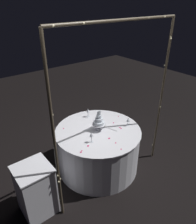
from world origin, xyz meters
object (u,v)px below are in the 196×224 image
at_px(main_table, 98,149).
at_px(wine_glass_1, 88,111).
at_px(decorative_arch, 119,92).
at_px(wine_glass_2, 91,135).
at_px(side_table, 36,190).
at_px(tiered_cake, 99,121).
at_px(wine_glass_0, 128,120).
at_px(cake_knife, 108,128).

distance_m(main_table, wine_glass_1, 0.70).
height_order(decorative_arch, wine_glass_2, decorative_arch).
relative_size(side_table, wine_glass_2, 4.53).
height_order(tiered_cake, wine_glass_2, tiered_cake).
bearing_deg(wine_glass_0, cake_knife, -22.98).
bearing_deg(wine_glass_1, decorative_arch, 81.39).
xyz_separation_m(decorative_arch, wine_glass_0, (-0.49, -0.24, -0.72)).
height_order(main_table, side_table, side_table).
bearing_deg(wine_glass_1, wine_glass_0, 118.13).
bearing_deg(side_table, wine_glass_0, 179.46).
height_order(decorative_arch, wine_glass_0, decorative_arch).
relative_size(tiered_cake, wine_glass_2, 1.97).
bearing_deg(wine_glass_0, tiered_cake, -23.78).
xyz_separation_m(side_table, wine_glass_1, (-1.36, -0.65, 0.50)).
height_order(decorative_arch, wine_glass_1, decorative_arch).
xyz_separation_m(decorative_arch, wine_glass_1, (-0.14, -0.91, -0.70)).
bearing_deg(wine_glass_1, cake_knife, 93.56).
xyz_separation_m(wine_glass_1, cake_knife, (-0.03, 0.53, -0.11)).
xyz_separation_m(decorative_arch, main_table, (0.00, -0.44, -1.21)).
distance_m(wine_glass_2, cake_knife, 0.49).
bearing_deg(decorative_arch, wine_glass_0, -153.89).
bearing_deg(wine_glass_1, wine_glass_2, 57.75).
distance_m(main_table, wine_glass_2, 0.61).
relative_size(main_table, cake_knife, 4.96).
relative_size(main_table, tiered_cake, 4.19).
xyz_separation_m(wine_glass_0, cake_knife, (0.32, -0.14, -0.10)).
relative_size(side_table, cake_knife, 2.72).
bearing_deg(wine_glass_0, decorative_arch, 26.11).
relative_size(tiered_cake, wine_glass_1, 2.08).
xyz_separation_m(main_table, wine_glass_1, (-0.14, -0.47, 0.50)).
height_order(main_table, wine_glass_0, wine_glass_0).
relative_size(main_table, side_table, 1.82).
xyz_separation_m(wine_glass_1, wine_glass_2, (0.42, 0.66, 0.01)).
relative_size(tiered_cake, cake_knife, 1.18).
bearing_deg(tiered_cake, wine_glass_1, -103.80).
bearing_deg(cake_knife, decorative_arch, 65.79).
bearing_deg(wine_glass_2, cake_knife, -163.57).
bearing_deg(wine_glass_2, decorative_arch, 138.72).
xyz_separation_m(main_table, cake_knife, (-0.17, 0.06, 0.39)).
bearing_deg(tiered_cake, wine_glass_0, 156.22).
height_order(tiered_cake, wine_glass_0, tiered_cake).
distance_m(decorative_arch, wine_glass_2, 0.79).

